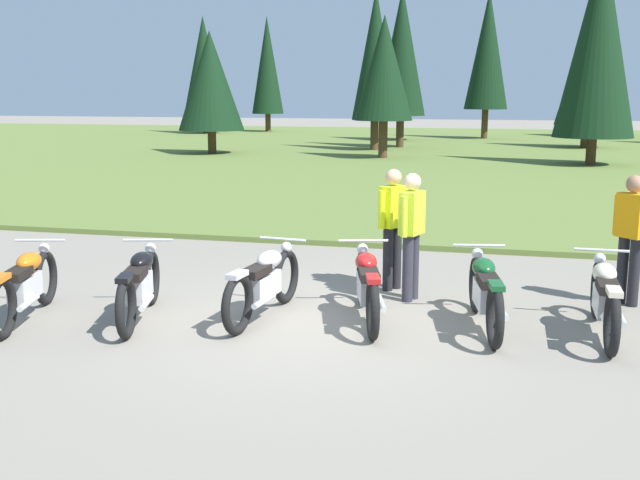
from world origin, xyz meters
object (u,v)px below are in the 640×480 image
object	(u,v)px
motorcycle_black	(140,284)
rider_checking_bike	(631,232)
motorcycle_orange	(26,284)
motorcycle_red	(367,285)
rider_in_hivis_vest	(412,229)
motorcycle_cream	(605,298)
rider_with_back_turned	(393,222)
motorcycle_silver	(264,282)
motorcycle_british_green	(485,292)

from	to	relation	value
motorcycle_black	rider_checking_bike	size ratio (longest dim) A/B	1.23
motorcycle_orange	motorcycle_red	world-z (taller)	same
motorcycle_orange	rider_in_hivis_vest	bearing A→B (deg)	24.88
motorcycle_cream	rider_checking_bike	bearing A→B (deg)	72.95
rider_in_hivis_vest	rider_checking_bike	bearing A→B (deg)	9.41
motorcycle_orange	motorcycle_black	xyz separation A→B (m)	(1.31, 0.34, 0.00)
rider_in_hivis_vest	rider_with_back_turned	distance (m)	0.58
motorcycle_silver	motorcycle_red	bearing A→B (deg)	7.55
motorcycle_red	rider_in_hivis_vest	bearing A→B (deg)	70.03
motorcycle_red	rider_checking_bike	world-z (taller)	rider_checking_bike
rider_with_back_turned	motorcycle_cream	bearing A→B (deg)	-29.08
motorcycle_red	rider_with_back_turned	size ratio (longest dim) A/B	1.23
rider_in_hivis_vest	rider_with_back_turned	xyz separation A→B (m)	(-0.32, 0.49, 0.00)
motorcycle_red	rider_with_back_turned	xyz separation A→B (m)	(0.06, 1.54, 0.51)
motorcycle_red	rider_checking_bike	distance (m)	3.49
motorcycle_cream	rider_with_back_turned	distance (m)	3.03
motorcycle_cream	rider_in_hivis_vest	size ratio (longest dim) A/B	1.26
motorcycle_silver	motorcycle_british_green	distance (m)	2.61
rider_with_back_turned	motorcycle_black	bearing A→B (deg)	-141.43
motorcycle_cream	rider_with_back_turned	xyz separation A→B (m)	(-2.61, 1.45, 0.51)
rider_checking_bike	rider_with_back_turned	bearing A→B (deg)	179.35
motorcycle_orange	motorcycle_red	size ratio (longest dim) A/B	1.00
motorcycle_orange	rider_in_hivis_vest	size ratio (longest dim) A/B	1.23
motorcycle_orange	motorcycle_silver	xyz separation A→B (m)	(2.72, 0.80, 0.00)
motorcycle_silver	motorcycle_cream	bearing A→B (deg)	3.62
motorcycle_british_green	motorcycle_cream	bearing A→B (deg)	2.31
motorcycle_orange	motorcycle_british_green	distance (m)	5.41
rider_checking_bike	motorcycle_cream	bearing A→B (deg)	-107.05
motorcycle_black	motorcycle_british_green	distance (m)	4.06
motorcycle_british_green	rider_with_back_turned	world-z (taller)	rider_with_back_turned
motorcycle_black	motorcycle_british_green	xyz separation A→B (m)	(4.01, 0.65, 0.00)
motorcycle_orange	rider_with_back_turned	distance (m)	4.76
motorcycle_cream	rider_in_hivis_vest	world-z (taller)	rider_in_hivis_vest
motorcycle_british_green	motorcycle_cream	xyz separation A→B (m)	(1.30, 0.05, 0.00)
motorcycle_cream	rider_checking_bike	world-z (taller)	rider_checking_bike
motorcycle_black	motorcycle_british_green	size ratio (longest dim) A/B	0.99
rider_in_hivis_vest	motorcycle_orange	bearing A→B (deg)	-155.12
motorcycle_british_green	motorcycle_cream	world-z (taller)	same
motorcycle_red	motorcycle_british_green	size ratio (longest dim) A/B	0.98
motorcycle_black	motorcycle_red	xyz separation A→B (m)	(2.64, 0.62, 0.00)
motorcycle_silver	rider_with_back_turned	size ratio (longest dim) A/B	1.26
motorcycle_black	motorcycle_cream	xyz separation A→B (m)	(5.31, 0.70, 0.00)
motorcycle_black	rider_with_back_turned	xyz separation A→B (m)	(2.70, 2.15, 0.51)
motorcycle_red	motorcycle_cream	bearing A→B (deg)	1.80
motorcycle_red	rider_in_hivis_vest	distance (m)	1.23
motorcycle_silver	rider_with_back_turned	xyz separation A→B (m)	(1.30, 1.70, 0.51)
motorcycle_black	motorcycle_cream	bearing A→B (deg)	7.54
rider_checking_bike	rider_in_hivis_vest	size ratio (longest dim) A/B	1.00
motorcycle_orange	rider_checking_bike	bearing A→B (deg)	19.22
motorcycle_red	motorcycle_black	bearing A→B (deg)	-166.80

